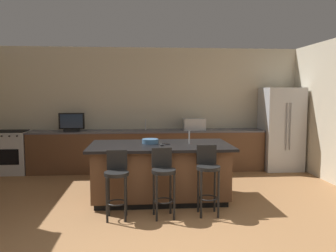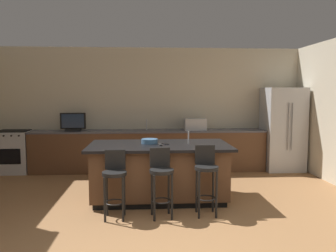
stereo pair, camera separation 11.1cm
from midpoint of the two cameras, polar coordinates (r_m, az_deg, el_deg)
wall_back at (r=7.91m, az=-2.35°, el=3.00°), size 7.39×0.12×2.78m
counter_back at (r=7.63m, az=-2.81°, el=-4.15°), size 5.20×0.62×0.92m
kitchen_island at (r=5.59m, az=-0.89°, el=-7.65°), size 2.28×1.21×0.92m
refrigerator at (r=8.12m, az=19.14°, el=-0.48°), size 0.85×0.80×1.87m
range_oven at (r=8.14m, az=-24.19°, el=-3.97°), size 0.70×0.63×0.94m
microwave at (r=7.64m, az=5.01°, el=0.29°), size 0.48×0.36×0.26m
tv_monitor at (r=7.65m, az=-15.34°, el=0.54°), size 0.55×0.16×0.40m
sink_faucet_back at (r=7.65m, az=-3.22°, el=0.24°), size 0.02×0.02×0.24m
sink_faucet_island at (r=5.53m, az=4.05°, el=-1.91°), size 0.02×0.02×0.22m
bar_stool_left at (r=4.80m, az=-8.32°, el=-8.74°), size 0.34×0.34×0.95m
bar_stool_center at (r=4.79m, az=-0.47°, el=-8.49°), size 0.34×0.35×0.97m
bar_stool_right at (r=4.91m, az=7.10°, el=-7.97°), size 0.34×0.34×0.99m
fruit_bowl at (r=5.60m, az=-2.57°, el=-2.57°), size 0.27×0.27×0.07m
cell_phone at (r=5.54m, az=0.11°, el=-3.00°), size 0.12×0.17×0.01m
tv_remote at (r=5.40m, az=-0.77°, el=-3.16°), size 0.07×0.18×0.02m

